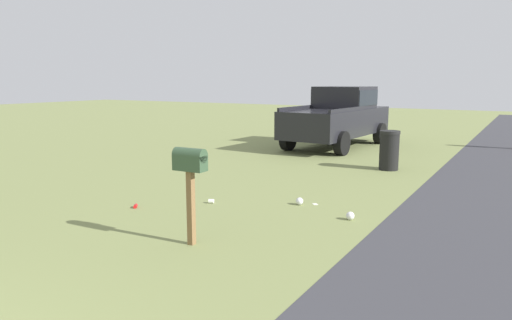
% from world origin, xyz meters
% --- Properties ---
extents(mailbox, '(0.23, 0.48, 1.39)m').
position_xyz_m(mailbox, '(5.03, -0.21, 1.11)').
color(mailbox, brown).
rests_on(mailbox, ground).
extents(pickup_truck, '(5.21, 2.48, 2.09)m').
position_xyz_m(pickup_truck, '(15.75, 1.63, 1.10)').
color(pickup_truck, black).
rests_on(pickup_truck, ground).
extents(trash_bin, '(0.52, 0.52, 1.02)m').
position_xyz_m(trash_bin, '(12.18, -1.11, 0.52)').
color(trash_bin, black).
rests_on(trash_bin, ground).
extents(litter_bag_by_mailbox, '(0.14, 0.14, 0.14)m').
position_xyz_m(litter_bag_by_mailbox, '(7.32, -1.77, 0.07)').
color(litter_bag_by_mailbox, silver).
rests_on(litter_bag_by_mailbox, ground).
extents(litter_cup_midfield_b, '(0.11, 0.12, 0.08)m').
position_xyz_m(litter_cup_midfield_b, '(7.03, 0.89, 0.04)').
color(litter_cup_midfield_b, white).
rests_on(litter_cup_midfield_b, ground).
extents(litter_wrapper_midfield_a, '(0.14, 0.14, 0.01)m').
position_xyz_m(litter_wrapper_midfield_a, '(7.97, -0.86, 0.00)').
color(litter_wrapper_midfield_a, silver).
rests_on(litter_wrapper_midfield_a, ground).
extents(litter_can_near_hydrant, '(0.14, 0.12, 0.07)m').
position_xyz_m(litter_can_near_hydrant, '(6.06, 1.89, 0.03)').
color(litter_can_near_hydrant, red).
rests_on(litter_can_near_hydrant, ground).
extents(litter_bag_far_scatter, '(0.14, 0.14, 0.14)m').
position_xyz_m(litter_bag_far_scatter, '(7.77, -0.62, 0.07)').
color(litter_bag_far_scatter, silver).
rests_on(litter_bag_far_scatter, ground).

